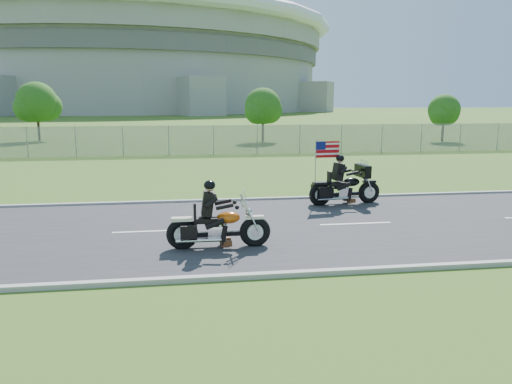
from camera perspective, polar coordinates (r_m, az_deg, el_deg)
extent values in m
plane|color=#2C551A|center=(14.48, -3.83, -4.36)|extent=(420.00, 420.00, 0.00)
cube|color=#28282B|center=(14.47, -3.83, -4.28)|extent=(120.00, 8.00, 0.04)
cube|color=#9E9B93|center=(18.40, -4.84, -0.99)|extent=(120.00, 0.18, 0.12)
cube|color=#9E9B93|center=(10.61, -2.06, -9.67)|extent=(120.00, 0.18, 0.12)
cube|color=gray|center=(34.28, -14.98, 5.63)|extent=(60.00, 0.03, 2.00)
cylinder|color=#A3A099|center=(185.03, -14.56, 12.14)|extent=(130.00, 130.00, 20.00)
cylinder|color=#605E5B|center=(185.40, -14.67, 14.30)|extent=(132.00, 132.00, 4.00)
cylinder|color=#A3A099|center=(185.92, -14.75, 16.15)|extent=(134.00, 134.00, 6.00)
torus|color=white|center=(186.38, -14.81, 17.37)|extent=(140.40, 140.40, 4.40)
cylinder|color=#382316|center=(44.58, 0.79, 7.37)|extent=(0.22, 0.22, 2.52)
sphere|color=#195516|center=(44.52, 0.79, 9.80)|extent=(3.20, 3.20, 3.20)
sphere|color=#195516|center=(45.10, 1.51, 9.35)|extent=(2.40, 2.40, 2.40)
sphere|color=#195516|center=(44.05, 0.15, 9.21)|extent=(2.24, 2.24, 2.24)
cylinder|color=#382316|center=(49.71, -23.61, 6.99)|extent=(0.22, 0.22, 2.80)
sphere|color=#195516|center=(49.66, -23.79, 9.40)|extent=(3.60, 3.60, 3.60)
sphere|color=#195516|center=(50.01, -22.79, 9.02)|extent=(2.70, 2.70, 2.70)
sphere|color=#195516|center=(49.40, -24.59, 8.76)|extent=(2.52, 2.52, 2.52)
cylinder|color=#382316|center=(47.95, 20.57, 6.76)|extent=(0.22, 0.22, 2.24)
sphere|color=#195516|center=(47.89, 20.70, 8.77)|extent=(2.80, 2.80, 2.80)
sphere|color=#195516|center=(48.53, 21.02, 8.38)|extent=(2.10, 2.10, 2.10)
sphere|color=#195516|center=(47.35, 20.35, 8.29)|extent=(1.96, 1.96, 1.96)
torus|color=black|center=(12.70, -0.12, -4.55)|extent=(0.80, 0.20, 0.80)
torus|color=black|center=(12.59, -8.42, -4.81)|extent=(0.80, 0.20, 0.80)
ellipsoid|color=#C8540E|center=(12.54, -3.19, -2.95)|extent=(0.61, 0.35, 0.30)
cube|color=black|center=(12.51, -5.75, -3.21)|extent=(0.59, 0.33, 0.13)
cube|color=black|center=(12.42, -5.54, -1.33)|extent=(0.26, 0.43, 0.59)
sphere|color=black|center=(12.34, -5.33, 0.79)|extent=(0.29, 0.29, 0.29)
cube|color=silver|center=(12.47, -1.25, -0.58)|extent=(0.05, 0.50, 0.43)
torus|color=black|center=(18.46, 12.77, -0.02)|extent=(0.84, 0.28, 0.82)
torus|color=black|center=(17.69, 7.33, -0.29)|extent=(0.84, 0.28, 0.82)
ellipsoid|color=black|center=(18.09, 10.85, 1.12)|extent=(0.65, 0.42, 0.31)
cube|color=black|center=(17.86, 9.17, 0.92)|extent=(0.64, 0.39, 0.13)
cube|color=black|center=(17.82, 9.38, 2.29)|extent=(0.31, 0.47, 0.61)
sphere|color=black|center=(17.78, 9.59, 3.82)|extent=(0.33, 0.33, 0.30)
cube|color=black|center=(18.22, 12.10, 2.38)|extent=(0.34, 0.91, 0.44)
cube|color=#B70C11|center=(17.80, 8.18, 4.83)|extent=(0.88, 0.11, 0.58)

